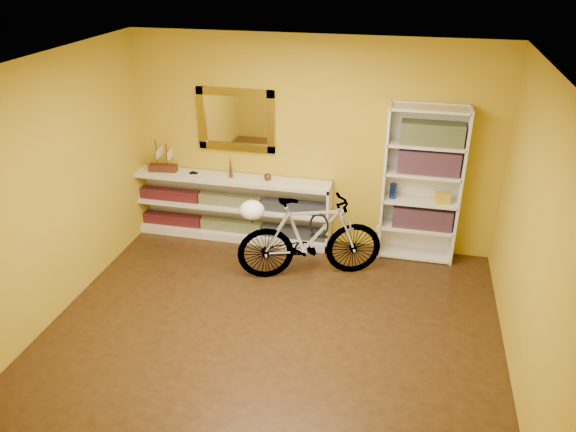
% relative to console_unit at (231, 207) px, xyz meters
% --- Properties ---
extents(floor, '(4.50, 4.00, 0.01)m').
position_rel_console_unit_xyz_m(floor, '(1.02, -1.81, -0.43)').
color(floor, black).
rests_on(floor, ground).
extents(ceiling, '(4.50, 4.00, 0.01)m').
position_rel_console_unit_xyz_m(ceiling, '(1.02, -1.81, 2.18)').
color(ceiling, silver).
rests_on(ceiling, ground).
extents(back_wall, '(4.50, 0.01, 2.60)m').
position_rel_console_unit_xyz_m(back_wall, '(1.02, 0.19, 0.88)').
color(back_wall, '#B8981B').
rests_on(back_wall, ground).
extents(left_wall, '(0.01, 4.00, 2.60)m').
position_rel_console_unit_xyz_m(left_wall, '(-1.24, -1.81, 0.88)').
color(left_wall, '#B8981B').
rests_on(left_wall, ground).
extents(right_wall, '(0.01, 4.00, 2.60)m').
position_rel_console_unit_xyz_m(right_wall, '(3.27, -1.81, 0.88)').
color(right_wall, '#B8981B').
rests_on(right_wall, ground).
extents(gilt_mirror, '(0.98, 0.06, 0.78)m').
position_rel_console_unit_xyz_m(gilt_mirror, '(0.07, 0.15, 1.12)').
color(gilt_mirror, olive).
rests_on(gilt_mirror, back_wall).
extents(wall_socket, '(0.09, 0.02, 0.09)m').
position_rel_console_unit_xyz_m(wall_socket, '(1.92, 0.17, -0.17)').
color(wall_socket, silver).
rests_on(wall_socket, back_wall).
extents(console_unit, '(2.60, 0.35, 0.85)m').
position_rel_console_unit_xyz_m(console_unit, '(0.00, 0.00, 0.00)').
color(console_unit, silver).
rests_on(console_unit, floor).
extents(cd_row_lower, '(2.50, 0.13, 0.14)m').
position_rel_console_unit_xyz_m(cd_row_lower, '(0.00, -0.02, -0.26)').
color(cd_row_lower, black).
rests_on(cd_row_lower, console_unit).
extents(cd_row_upper, '(2.50, 0.13, 0.14)m').
position_rel_console_unit_xyz_m(cd_row_upper, '(0.00, -0.02, 0.11)').
color(cd_row_upper, navy).
rests_on(cd_row_upper, console_unit).
extents(model_ship, '(0.37, 0.18, 0.42)m').
position_rel_console_unit_xyz_m(model_ship, '(-0.90, 0.00, 0.64)').
color(model_ship, '#3B1A10').
rests_on(model_ship, console_unit).
extents(toy_car, '(0.00, 0.00, 0.00)m').
position_rel_console_unit_xyz_m(toy_car, '(-0.48, 0.00, 0.43)').
color(toy_car, black).
rests_on(toy_car, console_unit).
extents(bronze_ornament, '(0.05, 0.05, 0.31)m').
position_rel_console_unit_xyz_m(bronze_ornament, '(0.02, 0.00, 0.58)').
color(bronze_ornament, '#59301E').
rests_on(bronze_ornament, console_unit).
extents(decorative_orb, '(0.09, 0.09, 0.09)m').
position_rel_console_unit_xyz_m(decorative_orb, '(0.50, 0.00, 0.47)').
color(decorative_orb, '#59301E').
rests_on(decorative_orb, console_unit).
extents(bookcase, '(0.90, 0.30, 1.90)m').
position_rel_console_unit_xyz_m(bookcase, '(2.36, 0.03, 0.52)').
color(bookcase, silver).
rests_on(bookcase, floor).
extents(book_row_a, '(0.70, 0.22, 0.26)m').
position_rel_console_unit_xyz_m(book_row_a, '(2.41, 0.03, 0.12)').
color(book_row_a, maroon).
rests_on(book_row_a, bookcase).
extents(book_row_b, '(0.70, 0.22, 0.28)m').
position_rel_console_unit_xyz_m(book_row_b, '(2.41, 0.03, 0.83)').
color(book_row_b, maroon).
rests_on(book_row_b, bookcase).
extents(book_row_c, '(0.70, 0.22, 0.25)m').
position_rel_console_unit_xyz_m(book_row_c, '(2.41, 0.03, 1.16)').
color(book_row_c, navy).
rests_on(book_row_c, bookcase).
extents(travel_mug, '(0.08, 0.08, 0.18)m').
position_rel_console_unit_xyz_m(travel_mug, '(2.04, 0.01, 0.43)').
color(travel_mug, '#162697').
rests_on(travel_mug, bookcase).
extents(red_tin, '(0.19, 0.19, 0.19)m').
position_rel_console_unit_xyz_m(red_tin, '(2.16, 0.06, 1.14)').
color(red_tin, maroon).
rests_on(red_tin, bookcase).
extents(yellow_bag, '(0.18, 0.14, 0.13)m').
position_rel_console_unit_xyz_m(yellow_bag, '(2.61, -0.01, 0.40)').
color(yellow_bag, gold).
rests_on(yellow_bag, bookcase).
extents(bicycle, '(0.98, 1.75, 1.00)m').
position_rel_console_unit_xyz_m(bicycle, '(1.18, -0.71, 0.08)').
color(bicycle, silver).
rests_on(bicycle, floor).
extents(helmet, '(0.28, 0.26, 0.21)m').
position_rel_console_unit_xyz_m(helmet, '(0.57, -0.92, 0.46)').
color(helmet, white).
rests_on(helmet, bicycle).
extents(u_lock, '(0.22, 0.02, 0.22)m').
position_rel_console_unit_xyz_m(u_lock, '(1.27, -0.67, 0.23)').
color(u_lock, black).
rests_on(u_lock, bicycle).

